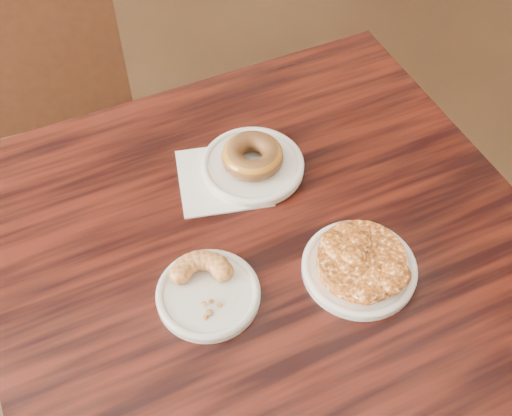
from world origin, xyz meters
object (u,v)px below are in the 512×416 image
object	(u,v)px
cafe_table	(269,361)
chair_far	(50,84)
glazed_donut	(253,156)
apple_fritter	(361,258)
cruller_fragment	(207,287)

from	to	relation	value
cafe_table	chair_far	world-z (taller)	chair_far
glazed_donut	apple_fritter	size ratio (longest dim) A/B	0.59
cafe_table	glazed_donut	bearing A→B (deg)	75.22
cruller_fragment	cafe_table	bearing A→B (deg)	22.37
cafe_table	glazed_donut	size ratio (longest dim) A/B	8.18
cafe_table	chair_far	size ratio (longest dim) A/B	0.94
glazed_donut	cruller_fragment	xyz separation A→B (m)	(-0.12, -0.22, -0.01)
cafe_table	chair_far	distance (m)	0.93
chair_far	glazed_donut	world-z (taller)	chair_far
chair_far	cruller_fragment	distance (m)	0.99
cruller_fragment	glazed_donut	bearing A→B (deg)	60.78
cafe_table	apple_fritter	size ratio (longest dim) A/B	4.83
cafe_table	cruller_fragment	size ratio (longest dim) A/B	7.82
apple_fritter	cruller_fragment	bearing A→B (deg)	176.52
chair_far	cruller_fragment	world-z (taller)	chair_far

